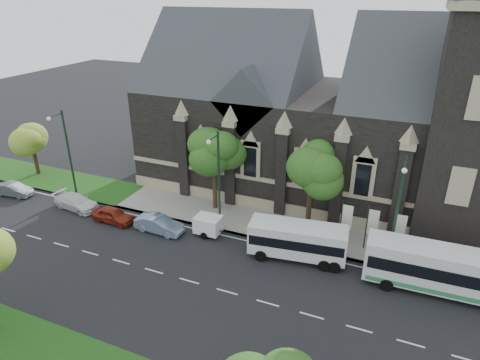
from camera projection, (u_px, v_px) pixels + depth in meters
The scene contains 19 objects.
ground at pixel (227, 292), 28.98m from camera, with size 160.00×160.00×0.00m, color black.
sidewalk at pixel (271, 226), 36.90m from camera, with size 80.00×5.00×0.15m, color gray.
museum at pixel (357, 116), 39.47m from camera, with size 40.00×17.70×29.90m.
tree_walk_right at pixel (315, 167), 34.37m from camera, with size 4.08×4.08×7.80m.
tree_walk_left at pixel (217, 152), 37.58m from camera, with size 3.91×3.91×7.64m.
tree_walk_far at pixel (33, 135), 45.38m from camera, with size 3.40×3.40×6.28m.
street_lamp_near at pixel (397, 209), 29.25m from camera, with size 0.36×1.88×9.00m.
street_lamp_mid at pixel (218, 177), 34.19m from camera, with size 0.36×1.88×9.00m.
street_lamp_far at pixel (67, 150), 39.83m from camera, with size 0.36×1.88×9.00m.
banner_flag_left at pixel (345, 220), 33.29m from camera, with size 0.90×0.10×4.00m.
banner_flag_center at pixel (371, 225), 32.59m from camera, with size 0.90×0.10×4.00m.
banner_flag_right at pixel (397, 230), 31.88m from camera, with size 0.90×0.10×4.00m.
tour_coach at pixel (453, 272), 28.03m from camera, with size 11.54×2.94×3.35m.
shuttle_bus at pixel (298, 239), 31.99m from camera, with size 7.68×3.46×2.87m.
box_trailer at pixel (208, 224), 35.38m from camera, with size 3.15×1.85×1.68m.
sedan at pixel (159, 224), 35.86m from camera, with size 1.53×4.38×1.44m, color #7D94B5.
car_far_red at pixel (113, 215), 37.38m from camera, with size 1.63×4.04×1.38m, color maroon.
car_far_white at pixel (76, 202), 39.68m from camera, with size 1.93×4.76×1.38m, color silver.
car_far_grey at pixel (13, 189), 42.21m from camera, with size 1.40×4.02×1.32m, color #4D545A.
Camera 1 is at (9.79, -20.90, 19.20)m, focal length 31.19 mm.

